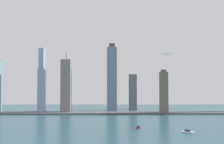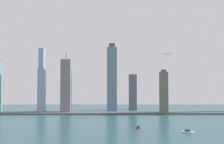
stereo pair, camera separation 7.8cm
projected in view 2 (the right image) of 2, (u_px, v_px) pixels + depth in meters
The scene contains 10 objects.
waterfront_pier at pixel (124, 113), 684.97m from camera, with size 937.32×50.71×3.12m, color #485152.
skyscraper_0 at pixel (112, 78), 745.20m from camera, with size 26.46×18.73×182.24m.
skyscraper_1 at pixel (42, 91), 697.12m from camera, with size 17.62×16.73×112.92m.
skyscraper_2 at pixel (42, 80), 753.89m from camera, with size 13.37×24.57×170.15m.
skyscraper_3 at pixel (66, 86), 706.17m from camera, with size 24.71×26.35×154.26m.
skyscraper_4 at pixel (164, 92), 685.82m from camera, with size 17.60×25.34×108.46m.
skyscraper_6 at pixel (133, 92), 801.89m from camera, with size 21.23×27.22×101.01m.
boat_2 at pixel (138, 127), 452.87m from camera, with size 7.95×4.47×11.53m.
boat_3 at pixel (188, 131), 414.51m from camera, with size 19.10×13.82×7.35m.
airplane at pixel (166, 54), 643.74m from camera, with size 29.98×28.44×7.86m.
Camera 2 is at (-38.46, -146.31, 71.08)m, focal length 44.62 mm.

